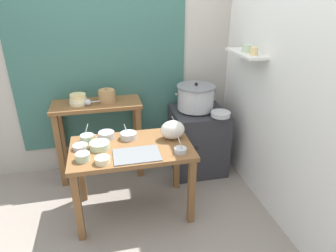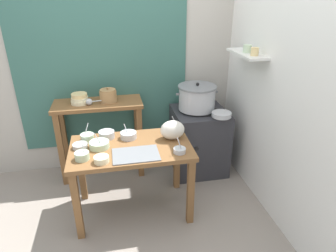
% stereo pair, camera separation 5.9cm
% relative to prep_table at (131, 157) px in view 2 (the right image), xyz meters
% --- Properties ---
extents(ground_plane, '(9.00, 9.00, 0.00)m').
position_rel_prep_table_xyz_m(ground_plane, '(-0.06, -0.09, -0.61)').
color(ground_plane, gray).
extents(wall_back, '(4.40, 0.12, 2.60)m').
position_rel_prep_table_xyz_m(wall_back, '(0.03, 1.01, 0.69)').
color(wall_back, '#B2ADA3').
rests_on(wall_back, ground).
extents(wall_right, '(0.30, 3.20, 2.60)m').
position_rel_prep_table_xyz_m(wall_right, '(1.34, 0.11, 0.69)').
color(wall_right, white).
rests_on(wall_right, ground).
extents(prep_table, '(1.10, 0.66, 0.72)m').
position_rel_prep_table_xyz_m(prep_table, '(0.00, 0.00, 0.00)').
color(prep_table, brown).
rests_on(prep_table, ground).
extents(back_shelf_table, '(0.96, 0.40, 0.90)m').
position_rel_prep_table_xyz_m(back_shelf_table, '(-0.29, 0.74, 0.07)').
color(back_shelf_table, brown).
rests_on(back_shelf_table, ground).
extents(stove_block, '(0.60, 0.61, 0.78)m').
position_rel_prep_table_xyz_m(stove_block, '(0.85, 0.61, -0.23)').
color(stove_block, '#2D2D33').
rests_on(stove_block, ground).
extents(steamer_pot, '(0.48, 0.43, 0.31)m').
position_rel_prep_table_xyz_m(steamer_pot, '(0.81, 0.63, 0.31)').
color(steamer_pot, '#B7BABF').
rests_on(steamer_pot, stove_block).
extents(clay_pot, '(0.18, 0.18, 0.16)m').
position_rel_prep_table_xyz_m(clay_pot, '(-0.17, 0.74, 0.36)').
color(clay_pot, '#A37A4C').
rests_on(clay_pot, back_shelf_table).
extents(bowl_stack_enamel, '(0.19, 0.19, 0.11)m').
position_rel_prep_table_xyz_m(bowl_stack_enamel, '(-0.47, 0.74, 0.34)').
color(bowl_stack_enamel, beige).
rests_on(bowl_stack_enamel, back_shelf_table).
extents(ladle, '(0.30, 0.07, 0.07)m').
position_rel_prep_table_xyz_m(ladle, '(-0.36, 0.67, 0.33)').
color(ladle, '#B7BABF').
rests_on(ladle, back_shelf_table).
extents(serving_tray, '(0.40, 0.28, 0.01)m').
position_rel_prep_table_xyz_m(serving_tray, '(0.03, -0.17, 0.12)').
color(serving_tray, slate).
rests_on(serving_tray, prep_table).
extents(plastic_bag, '(0.23, 0.17, 0.19)m').
position_rel_prep_table_xyz_m(plastic_bag, '(0.40, 0.07, 0.20)').
color(plastic_bag, silver).
rests_on(plastic_bag, prep_table).
extents(wide_pan, '(0.21, 0.21, 0.05)m').
position_rel_prep_table_xyz_m(wide_pan, '(1.00, 0.36, 0.19)').
color(wide_pan, '#B7BABF').
rests_on(wide_pan, stove_block).
extents(prep_bowl_0, '(0.10, 0.10, 0.16)m').
position_rel_prep_table_xyz_m(prep_bowl_0, '(0.47, 0.25, 0.14)').
color(prep_bowl_0, '#B7BABF').
rests_on(prep_bowl_0, prep_table).
extents(prep_bowl_1, '(0.16, 0.16, 0.15)m').
position_rel_prep_table_xyz_m(prep_bowl_1, '(-0.01, 0.17, 0.14)').
color(prep_bowl_1, '#B7BABF').
rests_on(prep_bowl_1, prep_table).
extents(prep_bowl_2, '(0.13, 0.13, 0.04)m').
position_rel_prep_table_xyz_m(prep_bowl_2, '(-0.45, 0.05, 0.13)').
color(prep_bowl_2, '#B7BABF').
rests_on(prep_bowl_2, prep_table).
extents(prep_bowl_3, '(0.18, 0.18, 0.16)m').
position_rel_prep_table_xyz_m(prep_bowl_3, '(-0.28, 0.03, 0.14)').
color(prep_bowl_3, '#B7D1AD').
rests_on(prep_bowl_3, prep_table).
extents(prep_bowl_4, '(0.12, 0.12, 0.17)m').
position_rel_prep_table_xyz_m(prep_bowl_4, '(-0.39, 0.19, 0.15)').
color(prep_bowl_4, '#B7D1AD').
rests_on(prep_bowl_4, prep_table).
extents(prep_bowl_5, '(0.12, 0.12, 0.16)m').
position_rel_prep_table_xyz_m(prep_bowl_5, '(-0.42, -0.15, 0.15)').
color(prep_bowl_5, '#B7D1AD').
rests_on(prep_bowl_5, prep_table).
extents(prep_bowl_6, '(0.13, 0.13, 0.05)m').
position_rel_prep_table_xyz_m(prep_bowl_6, '(-0.26, -0.23, 0.14)').
color(prep_bowl_6, beige).
rests_on(prep_bowl_6, prep_table).
extents(prep_bowl_7, '(0.11, 0.11, 0.15)m').
position_rel_prep_table_xyz_m(prep_bowl_7, '(0.41, -0.20, 0.14)').
color(prep_bowl_7, '#B7BABF').
rests_on(prep_bowl_7, prep_table).
extents(prep_bowl_8, '(0.15, 0.15, 0.07)m').
position_rel_prep_table_xyz_m(prep_bowl_8, '(-0.21, 0.21, 0.15)').
color(prep_bowl_8, '#B7BABF').
rests_on(prep_bowl_8, prep_table).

